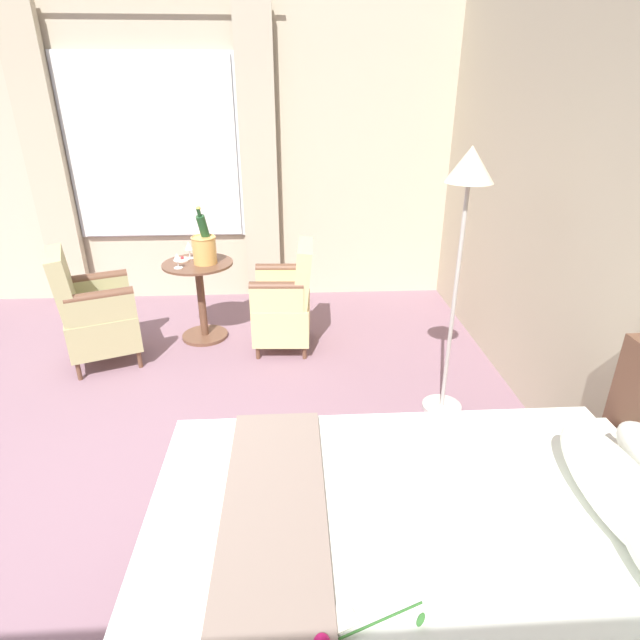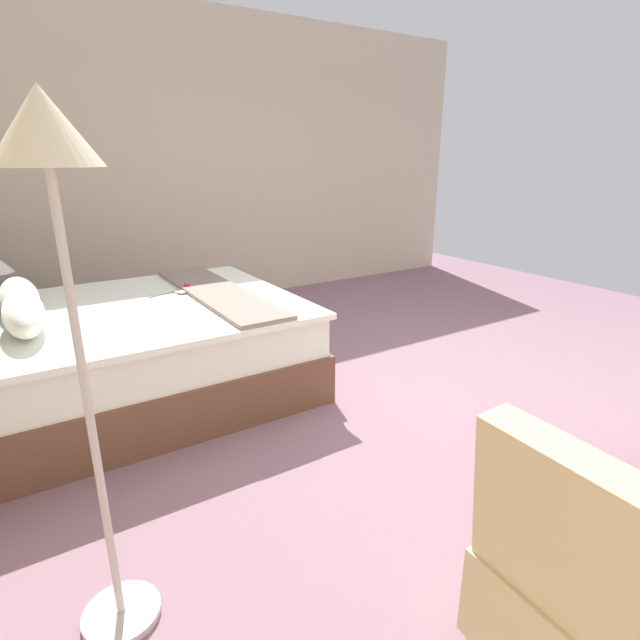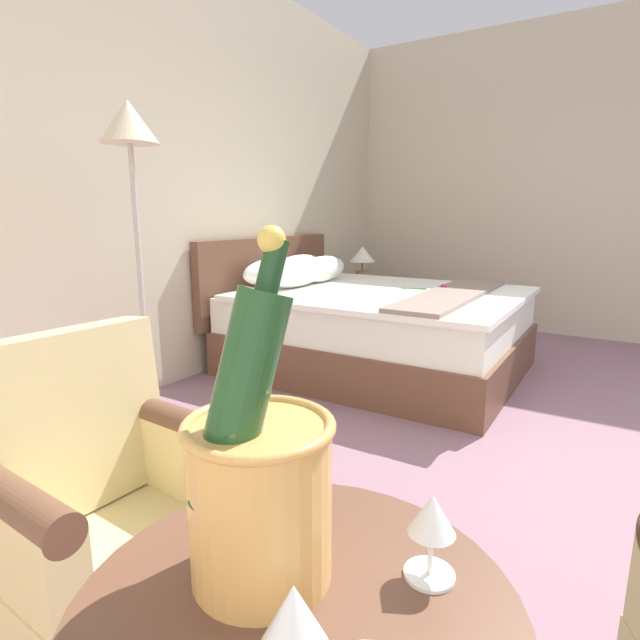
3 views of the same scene
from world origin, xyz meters
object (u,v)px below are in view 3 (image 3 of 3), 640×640
Objects in this scene: wine_glass_near_bucket at (294,625)px; armchair_by_window at (105,532)px; bed at (370,324)px; nightstand at (362,306)px; wine_glass_near_edge at (432,521)px; champagne_bucket at (258,478)px; floor_lamp_brass at (132,169)px; bedside_lamp at (362,258)px.

wine_glass_near_bucket is 0.17× the size of armchair_by_window.
nightstand is (1.24, 0.71, -0.11)m from bed.
wine_glass_near_bucket is at bearing -155.27° from bed.
armchair_by_window is at bearing 85.01° from wine_glass_near_edge.
champagne_bucket is (-4.36, -2.05, 0.62)m from nightstand.
floor_lamp_brass is at bearing -175.74° from nightstand.
bedside_lamp reaches higher than wine_glass_near_edge.
bed is at bearing -150.29° from nightstand.
wine_glass_near_bucket reaches higher than nightstand.
floor_lamp_brass is 11.59× the size of wine_glass_near_bucket.
nightstand is 0.29× the size of floor_lamp_brass.
champagne_bucket is 3.22× the size of wine_glass_near_bucket.
champagne_bucket is at bearing -154.82° from nightstand.
armchair_by_window is at bearing -133.39° from floor_lamp_brass.
champagne_bucket is at bearing -156.72° from bed.
bed reaches higher than nightstand.
bed is at bearing 23.28° from champagne_bucket.
bedside_lamp is 0.22× the size of floor_lamp_brass.
champagne_bucket reaches higher than wine_glass_near_edge.
bedside_lamp is at bearing -180.00° from nightstand.
bed is 14.22× the size of wine_glass_near_bucket.
nightstand is 3.33m from floor_lamp_brass.
bedside_lamp is 4.82m from champagne_bucket.
champagne_bucket is at bearing -106.35° from armchair_by_window.
wine_glass_near_edge is (-1.14, -2.03, -0.66)m from floor_lamp_brass.
wine_glass_near_edge is at bearing -10.53° from wine_glass_near_bucket.
armchair_by_window is (-2.91, -0.64, 0.05)m from bed.
floor_lamp_brass is 1.92× the size of armchair_by_window.
bed is 2.21m from floor_lamp_brass.
floor_lamp_brass reaches higher than bed.
bed is at bearing 24.73° from wine_glass_near_bucket.
floor_lamp_brass is 1.87m from armchair_by_window.
armchair_by_window is at bearing -161.97° from bedside_lamp.
champagne_bucket is (-1.27, -1.82, -0.59)m from floor_lamp_brass.
nightstand is 1.05× the size of champagne_bucket.
armchair_by_window is (0.20, 0.70, -0.47)m from champagne_bucket.
wine_glass_near_edge is (-2.99, -1.55, 0.45)m from bed.
champagne_bucket reaches higher than wine_glass_near_bucket.
bedside_lamp reaches higher than nightstand.
wine_glass_near_bucket is 1.21× the size of wine_glass_near_edge.
bedside_lamp is at bearing 25.18° from champagne_bucket.
armchair_by_window is (-4.15, -1.35, 0.16)m from nightstand.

